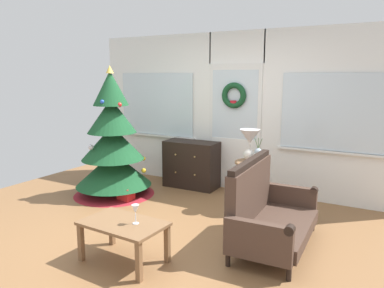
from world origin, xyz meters
The scene contains 11 objects.
ground_plane centered at (0.00, 0.00, 0.00)m, with size 6.76×6.76×0.00m, color brown.
back_wall_with_door centered at (0.00, 2.08, 1.28)m, with size 5.20×0.19×2.55m.
christmas_tree centered at (-1.53, 0.83, 0.74)m, with size 1.27×1.27×2.01m.
dresser_cabinet centered at (-0.66, 1.79, 0.39)m, with size 0.91×0.46×0.78m.
settee_sofa centered at (1.15, 0.27, 0.38)m, with size 0.77×1.42×0.96m.
side_table centered at (0.61, 1.24, 0.49)m, with size 0.50×0.48×0.69m.
table_lamp centered at (0.55, 1.28, 0.98)m, with size 0.28×0.28×0.44m.
flower_vase centered at (0.71, 1.18, 0.81)m, with size 0.11×0.10×0.35m.
coffee_table centered at (0.02, -0.80, 0.36)m, with size 0.86×0.56×0.42m.
wine_glass centered at (0.15, -0.77, 0.56)m, with size 0.08×0.08×0.20m.
gift_box centered at (-1.16, 0.67, 0.10)m, with size 0.21×0.19×0.21m, color red.
Camera 1 is at (2.35, -3.53, 1.86)m, focal length 34.95 mm.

